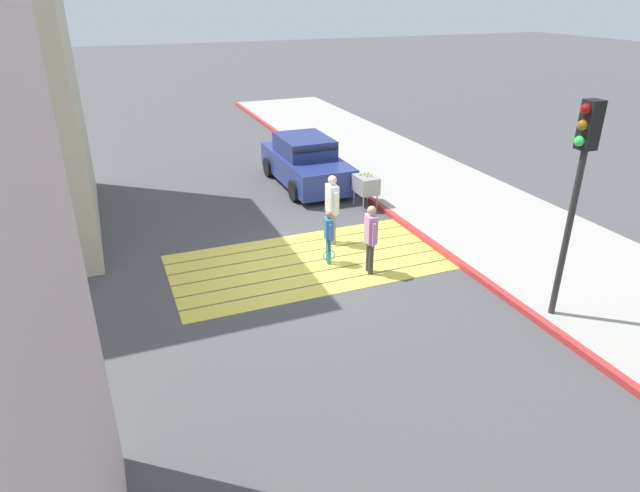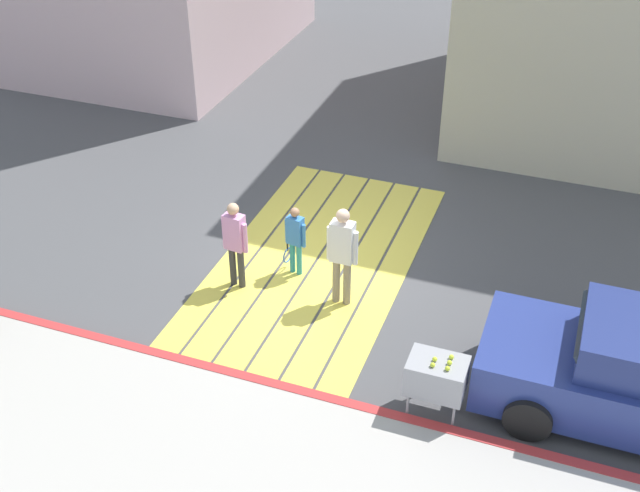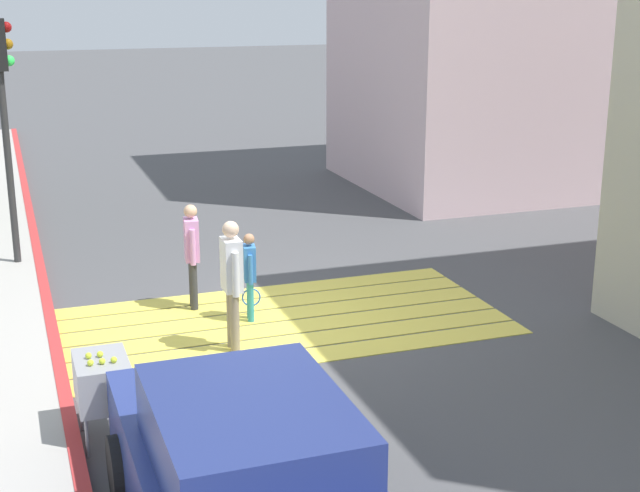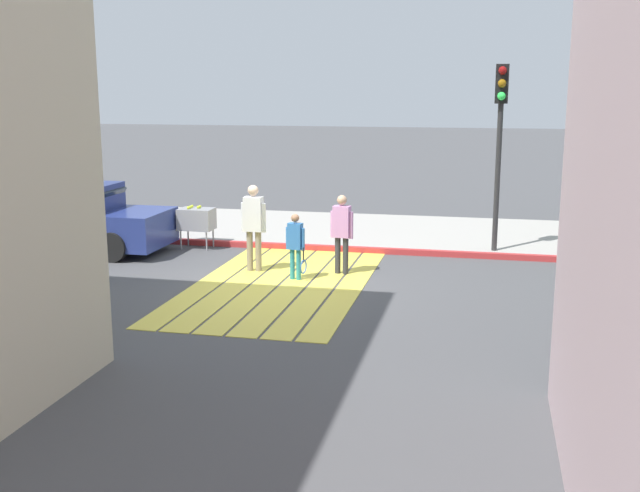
{
  "view_description": "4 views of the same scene",
  "coord_description": "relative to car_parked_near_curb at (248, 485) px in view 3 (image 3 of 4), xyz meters",
  "views": [
    {
      "loc": [
        4.08,
        10.98,
        5.9
      ],
      "look_at": [
        0.1,
        1.03,
        0.9
      ],
      "focal_mm": 30.98,
      "sensor_mm": 36.0,
      "label": 1
    },
    {
      "loc": [
        -10.94,
        -4.09,
        8.21
      ],
      "look_at": [
        -0.56,
        -0.28,
        0.75
      ],
      "focal_mm": 44.82,
      "sensor_mm": 36.0,
      "label": 2
    },
    {
      "loc": [
        -3.69,
        -12.09,
        4.78
      ],
      "look_at": [
        0.49,
        -0.2,
        1.16
      ],
      "focal_mm": 51.4,
      "sensor_mm": 36.0,
      "label": 3
    },
    {
      "loc": [
        13.74,
        3.86,
        3.75
      ],
      "look_at": [
        0.65,
        0.95,
        0.94
      ],
      "focal_mm": 42.73,
      "sensor_mm": 36.0,
      "label": 4
    }
  ],
  "objects": [
    {
      "name": "ground_plane",
      "position": [
        2.0,
        5.46,
        -0.73
      ],
      "size": [
        120.0,
        120.0,
        0.0
      ],
      "primitive_type": "plane",
      "color": "#4C4C4F"
    },
    {
      "name": "crosswalk_stripes",
      "position": [
        2.0,
        5.46,
        -0.73
      ],
      "size": [
        6.4,
        3.25,
        0.01
      ],
      "color": "#EAD64C",
      "rests_on": "ground"
    },
    {
      "name": "curb_painted",
      "position": [
        -1.25,
        5.46,
        -0.67
      ],
      "size": [
        0.16,
        40.0,
        0.13
      ],
      "primitive_type": "cube",
      "color": "#BC3333",
      "rests_on": "ground"
    },
    {
      "name": "car_parked_near_curb",
      "position": [
        0.0,
        0.0,
        0.0
      ],
      "size": [
        2.0,
        4.31,
        1.57
      ],
      "color": "navy",
      "rests_on": "ground"
    },
    {
      "name": "traffic_light_corner",
      "position": [
        -1.58,
        9.51,
        2.3
      ],
      "size": [
        0.39,
        0.28,
        4.24
      ],
      "color": "#2D2D2D",
      "rests_on": "ground"
    },
    {
      "name": "tennis_ball_cart",
      "position": [
        -0.9,
        2.63,
        -0.04
      ],
      "size": [
        0.56,
        0.8,
        1.02
      ],
      "color": "#99999E",
      "rests_on": "ground"
    },
    {
      "name": "pedestrian_adult_lead",
      "position": [
        0.87,
        6.46,
        0.21
      ],
      "size": [
        0.25,
        0.48,
        1.63
      ],
      "color": "#333338",
      "rests_on": "ground"
    },
    {
      "name": "pedestrian_adult_trailing",
      "position": [
        1.04,
        4.65,
        0.32
      ],
      "size": [
        0.23,
        0.52,
        1.8
      ],
      "color": "gray",
      "rests_on": "ground"
    },
    {
      "name": "pedestrian_child_with_racket",
      "position": [
        1.55,
        5.67,
        0.01
      ],
      "size": [
        0.31,
        0.41,
        1.33
      ],
      "color": "teal",
      "rests_on": "ground"
    }
  ]
}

